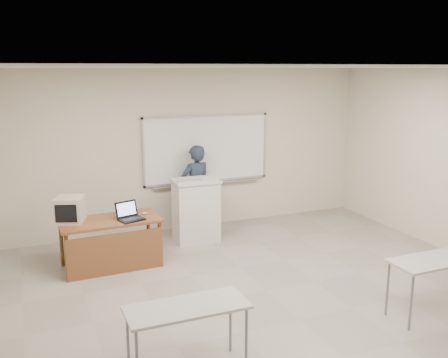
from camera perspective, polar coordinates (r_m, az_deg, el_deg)
name	(u,v)px	position (r m, az deg, el deg)	size (l,w,h in m)	color
floor	(300,320)	(6.37, 8.65, -15.67)	(7.00, 8.00, 0.01)	gray
whiteboard	(207,150)	(9.45, -1.99, 3.34)	(2.48, 0.10, 1.31)	white
student_desks	(377,320)	(5.09, 17.05, -15.16)	(4.40, 2.20, 0.73)	#A5A5A1
instructor_desk	(112,234)	(7.74, -12.73, -6.13)	(1.50, 0.75, 0.75)	brown
podium	(196,210)	(8.78, -3.23, -3.57)	(0.79, 0.57, 1.11)	beige
crt_monitor	(70,209)	(7.79, -17.16, -3.33)	(0.41, 0.46, 0.39)	#B7A694
laptop	(131,215)	(7.71, -10.61, -4.12)	(0.36, 0.33, 0.26)	black
mouse	(144,213)	(7.93, -9.10, -3.90)	(0.09, 0.06, 0.04)	gray
keyboard	(190,181)	(8.48, -3.96, -0.23)	(0.44, 0.15, 0.02)	#B7A694
presenter	(196,188)	(9.26, -3.23, -1.08)	(0.59, 0.39, 1.63)	black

